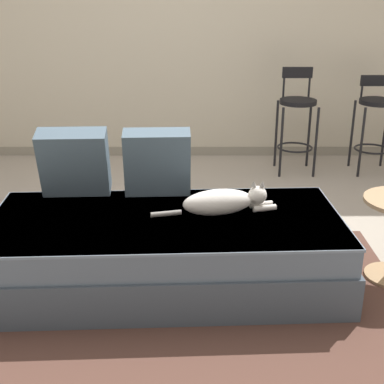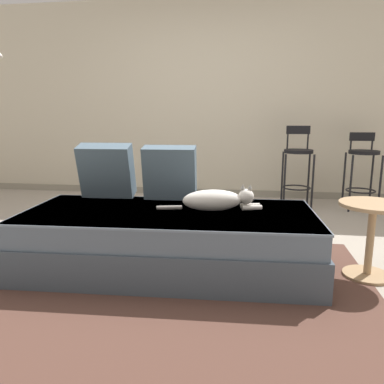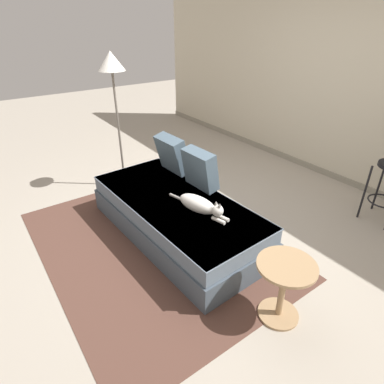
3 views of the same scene
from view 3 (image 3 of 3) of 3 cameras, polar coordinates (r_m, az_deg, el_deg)
ground_plane at (r=3.73m, az=2.42°, el=-5.20°), size 16.00×16.00×0.00m
wall_back_panel at (r=4.88m, az=25.21°, el=17.08°), size 8.00×0.10×2.60m
wall_baseboard_trim at (r=5.19m, az=22.03°, el=3.54°), size 8.00×0.02×0.09m
area_rug at (r=3.42m, az=-7.02°, el=-8.95°), size 2.76×2.03×0.01m
couch at (r=3.41m, az=-2.84°, el=-4.35°), size 2.10×1.02×0.43m
throw_pillow_corner at (r=3.81m, az=-3.51°, el=6.76°), size 0.43×0.27×0.45m
throw_pillow_middle at (r=3.43m, az=1.46°, el=4.10°), size 0.42×0.23×0.43m
cat at (r=3.06m, az=1.38°, el=-2.28°), size 0.74×0.26×0.19m
side_table at (r=2.58m, az=15.99°, el=-15.31°), size 0.44×0.44×0.52m
floor_lamp at (r=4.15m, az=-13.95°, el=19.52°), size 0.32×0.32×1.73m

